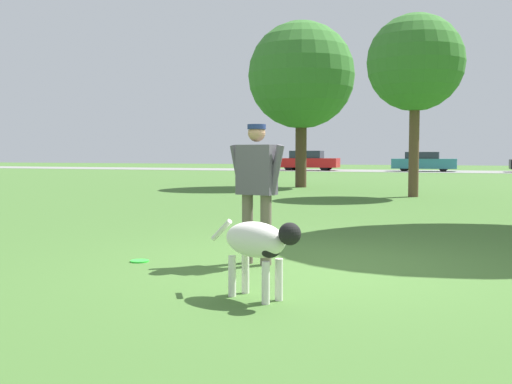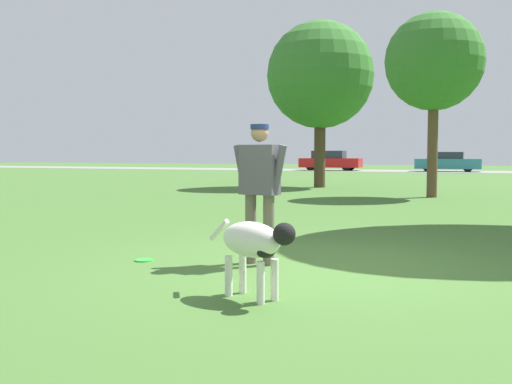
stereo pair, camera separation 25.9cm
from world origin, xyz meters
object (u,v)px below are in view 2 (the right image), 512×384
object	(u,v)px
dog	(255,243)
frisbee	(144,260)
tree_mid_center	(434,62)
parked_car_teal	(448,162)
person	(260,182)
tree_far_left	(320,75)
parked_car_red	(330,161)

from	to	relation	value
dog	frisbee	distance (m)	2.37
frisbee	tree_mid_center	size ratio (longest dim) A/B	0.04
tree_mid_center	parked_car_teal	bearing A→B (deg)	92.83
parked_car_teal	frisbee	bearing A→B (deg)	-91.28
person	frisbee	bearing A→B (deg)	-157.07
person	dog	xyz separation A→B (m)	(0.57, -1.59, -0.46)
tree_far_left	parked_car_red	size ratio (longest dim) A/B	1.38
person	dog	distance (m)	1.75
parked_car_red	person	bearing A→B (deg)	-77.42
dog	parked_car_teal	bearing A→B (deg)	114.85
frisbee	parked_car_teal	size ratio (longest dim) A/B	0.05
frisbee	tree_mid_center	bearing A→B (deg)	79.48
frisbee	tree_far_left	xyz separation A→B (m)	(-2.21, 15.81, 4.20)
person	tree_mid_center	xyz separation A→B (m)	(0.87, 11.73, 2.95)
frisbee	tree_far_left	world-z (taller)	tree_far_left
frisbee	parked_car_red	world-z (taller)	parked_car_red
person	tree_mid_center	size ratio (longest dim) A/B	0.30
parked_car_teal	parked_car_red	bearing A→B (deg)	-178.48
tree_far_left	person	bearing A→B (deg)	-77.00
frisbee	parked_car_red	size ratio (longest dim) A/B	0.05
person	dog	bearing A→B (deg)	-60.72
person	frisbee	world-z (taller)	person
tree_mid_center	parked_car_red	distance (m)	27.28
frisbee	parked_car_red	distance (m)	38.11
person	tree_far_left	world-z (taller)	tree_far_left
person	tree_far_left	xyz separation A→B (m)	(-3.58, 15.48, 3.24)
tree_mid_center	parked_car_teal	world-z (taller)	tree_mid_center
person	tree_mid_center	distance (m)	12.12
frisbee	tree_mid_center	xyz separation A→B (m)	(2.24, 12.05, 3.91)
dog	tree_mid_center	xyz separation A→B (m)	(0.30, 13.32, 3.42)
tree_far_left	parked_car_teal	size ratio (longest dim) A/B	1.41
person	parked_car_red	world-z (taller)	person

